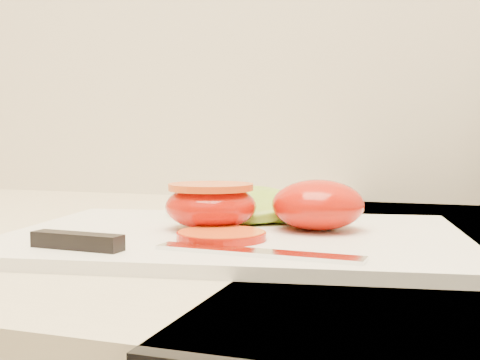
% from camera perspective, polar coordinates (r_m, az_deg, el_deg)
% --- Properties ---
extents(cutting_board, '(0.43, 0.34, 0.01)m').
position_cam_1_polar(cutting_board, '(0.53, -0.35, -5.43)').
color(cutting_board, white).
rests_on(cutting_board, counter).
extents(tomato_half_dome, '(0.08, 0.08, 0.05)m').
position_cam_1_polar(tomato_half_dome, '(0.54, 7.39, -2.35)').
color(tomato_half_dome, red).
rests_on(tomato_half_dome, cutting_board).
extents(tomato_half_cut, '(0.08, 0.08, 0.04)m').
position_cam_1_polar(tomato_half_cut, '(0.55, -2.77, -2.30)').
color(tomato_half_cut, red).
rests_on(tomato_half_cut, cutting_board).
extents(tomato_slice_0, '(0.07, 0.07, 0.01)m').
position_cam_1_polar(tomato_slice_0, '(0.49, -1.78, -5.28)').
color(tomato_slice_0, orange).
rests_on(tomato_slice_0, cutting_board).
extents(lettuce_leaf_0, '(0.17, 0.13, 0.03)m').
position_cam_1_polar(lettuce_leaf_0, '(0.61, -0.55, -2.38)').
color(lettuce_leaf_0, '#8CC133').
rests_on(lettuce_leaf_0, cutting_board).
extents(lettuce_leaf_1, '(0.13, 0.14, 0.02)m').
position_cam_1_polar(lettuce_leaf_1, '(0.61, 4.07, -2.61)').
color(lettuce_leaf_1, '#8CC133').
rests_on(lettuce_leaf_1, cutting_board).
extents(knife, '(0.25, 0.05, 0.01)m').
position_cam_1_polar(knife, '(0.45, -8.95, -6.14)').
color(knife, silver).
rests_on(knife, cutting_board).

